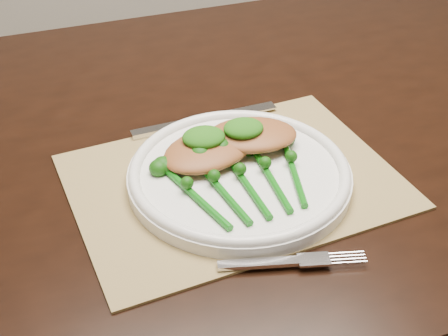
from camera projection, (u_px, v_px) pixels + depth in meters
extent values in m
cube|color=black|center=(268.00, 127.00, 0.98)|extent=(1.71, 1.12, 0.04)
cube|color=#9A824E|center=(234.00, 181.00, 0.83)|extent=(0.48, 0.39, 0.00)
cylinder|color=white|center=(239.00, 176.00, 0.83)|extent=(0.30, 0.30, 0.02)
torus|color=white|center=(239.00, 170.00, 0.82)|extent=(0.29, 0.29, 0.02)
cube|color=silver|center=(162.00, 129.00, 0.93)|extent=(0.09, 0.03, 0.01)
cube|color=silver|center=(232.00, 114.00, 0.96)|extent=(0.14, 0.04, 0.00)
cube|color=silver|center=(259.00, 263.00, 0.70)|extent=(0.10, 0.02, 0.01)
ellipsoid|color=#98582C|center=(208.00, 149.00, 0.84)|extent=(0.16, 0.14, 0.03)
ellipsoid|color=#98582C|center=(252.00, 135.00, 0.86)|extent=(0.13, 0.10, 0.02)
ellipsoid|color=#154E0B|center=(204.00, 137.00, 0.83)|extent=(0.06, 0.05, 0.02)
ellipsoid|color=#154E0B|center=(243.00, 128.00, 0.84)|extent=(0.05, 0.05, 0.02)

